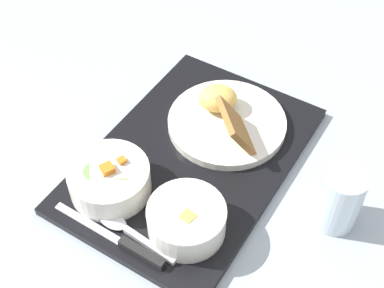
# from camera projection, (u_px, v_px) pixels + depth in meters

# --- Properties ---
(ground_plane) EXTENTS (4.00, 4.00, 0.00)m
(ground_plane) POSITION_uv_depth(u_px,v_px,m) (192.00, 161.00, 0.91)
(ground_plane) COLOR #99A3AD
(serving_tray) EXTENTS (0.48, 0.36, 0.01)m
(serving_tray) POSITION_uv_depth(u_px,v_px,m) (192.00, 158.00, 0.91)
(serving_tray) COLOR black
(serving_tray) RESTS_ON ground_plane
(bowl_salad) EXTENTS (0.13, 0.13, 0.06)m
(bowl_salad) POSITION_uv_depth(u_px,v_px,m) (109.00, 178.00, 0.83)
(bowl_salad) COLOR silver
(bowl_salad) RESTS_ON serving_tray
(bowl_soup) EXTENTS (0.12, 0.12, 0.05)m
(bowl_soup) POSITION_uv_depth(u_px,v_px,m) (187.00, 219.00, 0.78)
(bowl_soup) COLOR silver
(bowl_soup) RESTS_ON serving_tray
(plate_main) EXTENTS (0.21, 0.21, 0.08)m
(plate_main) POSITION_uv_depth(u_px,v_px,m) (226.00, 118.00, 0.94)
(plate_main) COLOR silver
(plate_main) RESTS_ON serving_tray
(knife) EXTENTS (0.04, 0.20, 0.01)m
(knife) POSITION_uv_depth(u_px,v_px,m) (128.00, 246.00, 0.78)
(knife) COLOR silver
(knife) RESTS_ON serving_tray
(spoon) EXTENTS (0.05, 0.15, 0.01)m
(spoon) POSITION_uv_depth(u_px,v_px,m) (125.00, 228.00, 0.80)
(spoon) COLOR silver
(spoon) RESTS_ON serving_tray
(glass_water) EXTENTS (0.07, 0.07, 0.11)m
(glass_water) POSITION_uv_depth(u_px,v_px,m) (338.00, 200.00, 0.80)
(glass_water) COLOR silver
(glass_water) RESTS_ON ground_plane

